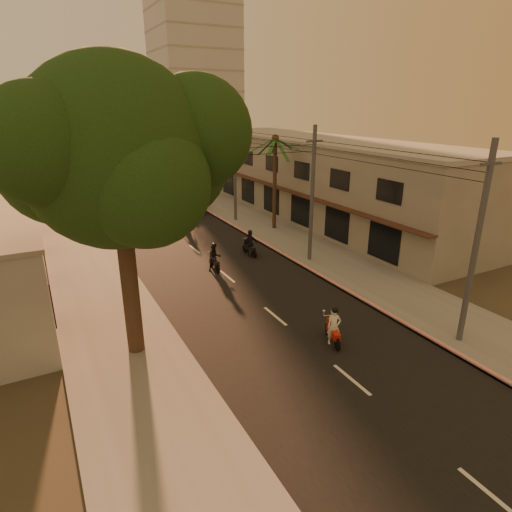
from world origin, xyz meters
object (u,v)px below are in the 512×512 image
object	(u,v)px
scooter_far_b	(185,201)
scooter_far_c	(149,192)
palm_tree	(275,144)
scooter_far_a	(184,220)
scooter_mid_a	(215,258)
scooter_red	(334,327)
scooter_mid_b	(250,244)
broadleaf_tree	(125,153)
parked_car	(193,204)

from	to	relation	value
scooter_far_b	scooter_far_c	distance (m)	7.10
palm_tree	scooter_far_a	distance (m)	9.92
scooter_far_a	scooter_far_c	bearing A→B (deg)	102.86
scooter_mid_a	palm_tree	bearing A→B (deg)	42.71
scooter_red	scooter_far_b	xyz separation A→B (m)	(2.50, 27.78, 0.10)
scooter_mid_b	scooter_far_a	xyz separation A→B (m)	(-1.95, 8.54, 0.02)
broadleaf_tree	scooter_mid_b	world-z (taller)	broadleaf_tree
scooter_mid_b	scooter_far_b	xyz separation A→B (m)	(0.48, 15.50, 0.07)
scooter_red	scooter_far_b	world-z (taller)	scooter_far_b
palm_tree	broadleaf_tree	bearing A→B (deg)	-136.52
scooter_far_a	scooter_far_c	distance (m)	13.81
broadleaf_tree	scooter_far_b	size ratio (longest dim) A/B	6.06
scooter_mid_a	scooter_far_c	bearing A→B (deg)	89.44
scooter_mid_b	scooter_far_c	xyz separation A→B (m)	(-1.44, 22.34, -0.03)
parked_car	scooter_far_a	bearing A→B (deg)	-104.97
scooter_mid_b	scooter_far_c	bearing A→B (deg)	91.53
broadleaf_tree	palm_tree	distance (m)	20.18
broadleaf_tree	scooter_far_c	size ratio (longest dim) A/B	6.61
broadleaf_tree	scooter_mid_b	size ratio (longest dim) A/B	6.24
scooter_far_b	parked_car	xyz separation A→B (m)	(0.39, -1.15, -0.17)
broadleaf_tree	scooter_far_a	bearing A→B (deg)	65.90
scooter_far_c	parked_car	bearing A→B (deg)	-84.40
palm_tree	scooter_far_a	size ratio (longest dim) A/B	4.25
scooter_red	scooter_far_a	xyz separation A→B (m)	(0.08, 20.81, 0.06)
broadleaf_tree	palm_tree	size ratio (longest dim) A/B	1.48
parked_car	scooter_far_b	bearing A→B (deg)	119.38
scooter_mid_b	scooter_far_b	world-z (taller)	scooter_far_b
scooter_red	scooter_mid_b	xyz separation A→B (m)	(2.02, 12.27, 0.03)
scooter_mid_a	scooter_far_a	distance (m)	10.11
scooter_far_a	scooter_red	bearing A→B (deg)	-75.24
palm_tree	scooter_mid_a	size ratio (longest dim) A/B	4.32
palm_tree	scooter_far_b	world-z (taller)	palm_tree
scooter_far_c	broadleaf_tree	bearing A→B (deg)	-115.32
scooter_red	palm_tree	bearing A→B (deg)	86.68
palm_tree	scooter_far_a	world-z (taller)	palm_tree
scooter_far_a	parked_car	xyz separation A→B (m)	(2.81, 5.81, -0.12)
scooter_red	scooter_far_c	size ratio (longest dim) A/B	1.00
scooter_red	scooter_mid_b	size ratio (longest dim) A/B	0.95
scooter_far_a	parked_car	size ratio (longest dim) A/B	0.40
scooter_mid_b	parked_car	distance (m)	14.38
scooter_mid_b	scooter_far_c	distance (m)	22.38
palm_tree	scooter_far_c	size ratio (longest dim) A/B	4.48
scooter_mid_a	parked_car	bearing A→B (deg)	79.16
scooter_red	parked_car	size ratio (longest dim) A/B	0.38
palm_tree	scooter_red	xyz separation A→B (m)	(-6.98, -17.44, -6.33)
broadleaf_tree	scooter_far_c	world-z (taller)	broadleaf_tree
broadleaf_tree	scooter_red	distance (m)	11.39
scooter_red	scooter_far_a	bearing A→B (deg)	108.28
scooter_red	parked_car	world-z (taller)	scooter_red
broadleaf_tree	scooter_far_a	xyz separation A→B (m)	(7.71, 17.23, -7.60)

